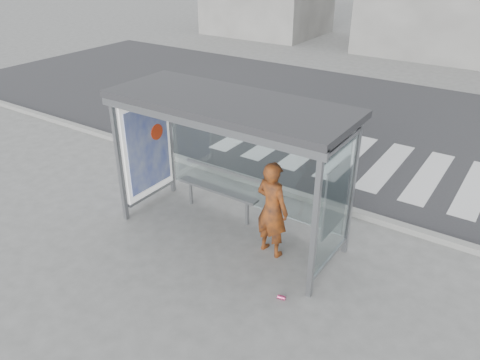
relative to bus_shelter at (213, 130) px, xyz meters
The scene contains 8 objects.
ground 2.02m from the bus_shelter, ahead, with size 80.00×80.00×0.00m, color slate.
road 7.22m from the bus_shelter, 86.94° to the left, with size 30.00×10.00×0.01m, color #2E2E31.
curb 2.72m from the bus_shelter, 78.88° to the left, with size 30.00×0.18×0.12m, color gray.
crosswalk 4.94m from the bus_shelter, 78.89° to the left, with size 6.55×3.00×0.00m.
bus_shelter is the anchor object (origin of this frame).
person 1.70m from the bus_shelter, ahead, with size 0.64×0.42×1.75m, color orange.
bench 1.52m from the bus_shelter, 118.50° to the left, with size 1.79×0.32×0.92m.
soda_can 3.03m from the bus_shelter, 27.52° to the right, with size 0.07×0.07×0.12m, color #DC407B.
Camera 1 is at (4.24, -5.96, 4.99)m, focal length 35.00 mm.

